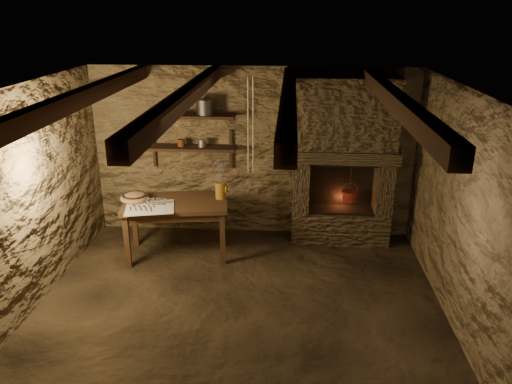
# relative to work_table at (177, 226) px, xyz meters

# --- Properties ---
(floor) EXTENTS (4.50, 4.50, 0.00)m
(floor) POSITION_rel_work_table_xyz_m (0.95, -1.17, -0.41)
(floor) COLOR black
(floor) RESTS_ON ground
(back_wall) EXTENTS (4.50, 0.04, 2.40)m
(back_wall) POSITION_rel_work_table_xyz_m (0.95, 0.83, 0.79)
(back_wall) COLOR #493822
(back_wall) RESTS_ON floor
(front_wall) EXTENTS (4.50, 0.04, 2.40)m
(front_wall) POSITION_rel_work_table_xyz_m (0.95, -3.17, 0.79)
(front_wall) COLOR #493822
(front_wall) RESTS_ON floor
(left_wall) EXTENTS (0.04, 4.00, 2.40)m
(left_wall) POSITION_rel_work_table_xyz_m (-1.30, -1.17, 0.79)
(left_wall) COLOR #493822
(left_wall) RESTS_ON floor
(right_wall) EXTENTS (0.04, 4.00, 2.40)m
(right_wall) POSITION_rel_work_table_xyz_m (3.20, -1.17, 0.79)
(right_wall) COLOR #493822
(right_wall) RESTS_ON floor
(ceiling) EXTENTS (4.50, 4.00, 0.04)m
(ceiling) POSITION_rel_work_table_xyz_m (0.95, -1.17, 1.99)
(ceiling) COLOR black
(ceiling) RESTS_ON back_wall
(beam_far_left) EXTENTS (0.14, 3.95, 0.16)m
(beam_far_left) POSITION_rel_work_table_xyz_m (-0.55, -1.17, 1.90)
(beam_far_left) COLOR black
(beam_far_left) RESTS_ON ceiling
(beam_mid_left) EXTENTS (0.14, 3.95, 0.16)m
(beam_mid_left) POSITION_rel_work_table_xyz_m (0.45, -1.17, 1.90)
(beam_mid_left) COLOR black
(beam_mid_left) RESTS_ON ceiling
(beam_mid_right) EXTENTS (0.14, 3.95, 0.16)m
(beam_mid_right) POSITION_rel_work_table_xyz_m (1.45, -1.17, 1.90)
(beam_mid_right) COLOR black
(beam_mid_right) RESTS_ON ceiling
(beam_far_right) EXTENTS (0.14, 3.95, 0.16)m
(beam_far_right) POSITION_rel_work_table_xyz_m (2.45, -1.17, 1.90)
(beam_far_right) COLOR black
(beam_far_right) RESTS_ON ceiling
(shelf_lower) EXTENTS (1.25, 0.30, 0.04)m
(shelf_lower) POSITION_rel_work_table_xyz_m (0.10, 0.67, 0.89)
(shelf_lower) COLOR black
(shelf_lower) RESTS_ON back_wall
(shelf_upper) EXTENTS (1.25, 0.30, 0.04)m
(shelf_upper) POSITION_rel_work_table_xyz_m (0.10, 0.67, 1.34)
(shelf_upper) COLOR black
(shelf_upper) RESTS_ON back_wall
(hearth) EXTENTS (1.43, 0.51, 2.30)m
(hearth) POSITION_rel_work_table_xyz_m (2.20, 0.60, 0.82)
(hearth) COLOR #3D301E
(hearth) RESTS_ON floor
(work_table) EXTENTS (1.43, 0.95, 0.76)m
(work_table) POSITION_rel_work_table_xyz_m (0.00, 0.00, 0.00)
(work_table) COLOR #352212
(work_table) RESTS_ON floor
(linen_cloth) EXTENTS (0.69, 0.60, 0.01)m
(linen_cloth) POSITION_rel_work_table_xyz_m (-0.27, -0.25, 0.36)
(linen_cloth) COLOR white
(linen_cloth) RESTS_ON work_table
(pewter_cutlery_row) EXTENTS (0.53, 0.30, 0.01)m
(pewter_cutlery_row) POSITION_rel_work_table_xyz_m (-0.27, -0.27, 0.37)
(pewter_cutlery_row) COLOR gray
(pewter_cutlery_row) RESTS_ON linen_cloth
(drinking_glasses) EXTENTS (0.19, 0.06, 0.08)m
(drinking_glasses) POSITION_rel_work_table_xyz_m (-0.25, -0.14, 0.40)
(drinking_glasses) COLOR white
(drinking_glasses) RESTS_ON linen_cloth
(stoneware_jug) EXTENTS (0.17, 0.17, 0.50)m
(stoneware_jug) POSITION_rel_work_table_xyz_m (0.58, 0.16, 0.57)
(stoneware_jug) COLOR #9D721E
(stoneware_jug) RESTS_ON work_table
(wooden_bowl) EXTENTS (0.43, 0.43, 0.13)m
(wooden_bowl) POSITION_rel_work_table_xyz_m (-0.53, -0.03, 0.40)
(wooden_bowl) COLOR #966841
(wooden_bowl) RESTS_ON work_table
(iron_stockpot) EXTENTS (0.26, 0.26, 0.19)m
(iron_stockpot) POSITION_rel_work_table_xyz_m (0.33, 0.67, 1.45)
(iron_stockpot) COLOR #2F2C29
(iron_stockpot) RESTS_ON shelf_upper
(tin_pan) EXTENTS (0.25, 0.14, 0.24)m
(tin_pan) POSITION_rel_work_table_xyz_m (-0.15, 0.77, 1.48)
(tin_pan) COLOR #ABAAA5
(tin_pan) RESTS_ON shelf_upper
(small_kettle) EXTENTS (0.16, 0.13, 0.16)m
(small_kettle) POSITION_rel_work_table_xyz_m (0.26, 0.67, 0.96)
(small_kettle) COLOR #ABAAA5
(small_kettle) RESTS_ON shelf_lower
(rusty_tin) EXTENTS (0.13, 0.13, 0.10)m
(rusty_tin) POSITION_rel_work_table_xyz_m (-0.03, 0.67, 0.96)
(rusty_tin) COLOR #542510
(rusty_tin) RESTS_ON shelf_lower
(red_pot) EXTENTS (0.22, 0.22, 0.54)m
(red_pot) POSITION_rel_work_table_xyz_m (2.31, 0.55, 0.29)
(red_pot) COLOR maroon
(red_pot) RESTS_ON hearth
(hanging_ropes) EXTENTS (0.08, 0.08, 1.20)m
(hanging_ropes) POSITION_rel_work_table_xyz_m (1.00, -0.12, 1.39)
(hanging_ropes) COLOR beige
(hanging_ropes) RESTS_ON ceiling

